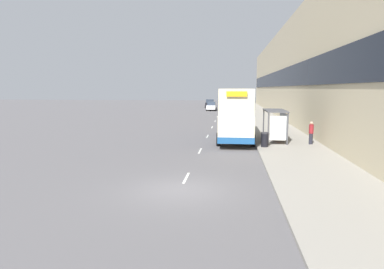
{
  "coord_description": "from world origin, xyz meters",
  "views": [
    {
      "loc": [
        2.15,
        -14.04,
        4.33
      ],
      "look_at": [
        -1.31,
        15.76,
        0.27
      ],
      "focal_mm": 32.0,
      "sensor_mm": 36.0,
      "label": 1
    }
  ],
  "objects_px": {
    "pedestrian_1": "(311,133)",
    "double_decker_bus_near": "(236,113)",
    "car_1": "(210,103)",
    "car_2": "(211,106)",
    "litter_bin": "(265,139)",
    "car_0": "(231,103)",
    "bus_shelter": "(278,120)",
    "pedestrian_at_shelter": "(286,128)"
  },
  "relations": [
    {
      "from": "pedestrian_1",
      "to": "double_decker_bus_near",
      "type": "bearing_deg",
      "value": 156.92
    },
    {
      "from": "double_decker_bus_near",
      "to": "pedestrian_1",
      "type": "relative_size",
      "value": 6.07
    },
    {
      "from": "car_1",
      "to": "pedestrian_1",
      "type": "height_order",
      "value": "pedestrian_1"
    },
    {
      "from": "car_2",
      "to": "litter_bin",
      "type": "relative_size",
      "value": 3.77
    },
    {
      "from": "double_decker_bus_near",
      "to": "car_1",
      "type": "distance_m",
      "value": 49.59
    },
    {
      "from": "double_decker_bus_near",
      "to": "car_0",
      "type": "relative_size",
      "value": 2.46
    },
    {
      "from": "car_0",
      "to": "car_1",
      "type": "xyz_separation_m",
      "value": [
        -4.68,
        -1.57,
        0.01
      ]
    },
    {
      "from": "double_decker_bus_near",
      "to": "car_2",
      "type": "relative_size",
      "value": 2.64
    },
    {
      "from": "car_0",
      "to": "car_1",
      "type": "relative_size",
      "value": 0.97
    },
    {
      "from": "double_decker_bus_near",
      "to": "bus_shelter",
      "type": "bearing_deg",
      "value": -22.04
    },
    {
      "from": "car_1",
      "to": "car_2",
      "type": "relative_size",
      "value": 1.11
    },
    {
      "from": "car_1",
      "to": "car_2",
      "type": "height_order",
      "value": "car_1"
    },
    {
      "from": "double_decker_bus_near",
      "to": "car_1",
      "type": "height_order",
      "value": "double_decker_bus_near"
    },
    {
      "from": "bus_shelter",
      "to": "car_2",
      "type": "relative_size",
      "value": 1.06
    },
    {
      "from": "pedestrian_at_shelter",
      "to": "car_1",
      "type": "bearing_deg",
      "value": 100.73
    },
    {
      "from": "pedestrian_at_shelter",
      "to": "pedestrian_1",
      "type": "relative_size",
      "value": 1.06
    },
    {
      "from": "double_decker_bus_near",
      "to": "car_0",
      "type": "height_order",
      "value": "double_decker_bus_near"
    },
    {
      "from": "car_2",
      "to": "pedestrian_at_shelter",
      "type": "height_order",
      "value": "pedestrian_at_shelter"
    },
    {
      "from": "bus_shelter",
      "to": "pedestrian_1",
      "type": "xyz_separation_m",
      "value": [
        2.36,
        -1.08,
        -0.86
      ]
    },
    {
      "from": "car_1",
      "to": "pedestrian_1",
      "type": "relative_size",
      "value": 2.54
    },
    {
      "from": "car_2",
      "to": "pedestrian_at_shelter",
      "type": "relative_size",
      "value": 2.17
    },
    {
      "from": "car_2",
      "to": "litter_bin",
      "type": "xyz_separation_m",
      "value": [
        6.35,
        -42.26,
        -0.17
      ]
    },
    {
      "from": "car_1",
      "to": "car_2",
      "type": "bearing_deg",
      "value": 95.09
    },
    {
      "from": "bus_shelter",
      "to": "double_decker_bus_near",
      "type": "relative_size",
      "value": 0.4
    },
    {
      "from": "bus_shelter",
      "to": "double_decker_bus_near",
      "type": "xyz_separation_m",
      "value": [
        -3.3,
        1.33,
        0.41
      ]
    },
    {
      "from": "double_decker_bus_near",
      "to": "car_0",
      "type": "bearing_deg",
      "value": 90.65
    },
    {
      "from": "bus_shelter",
      "to": "car_2",
      "type": "height_order",
      "value": "bus_shelter"
    },
    {
      "from": "pedestrian_at_shelter",
      "to": "bus_shelter",
      "type": "bearing_deg",
      "value": -125.83
    },
    {
      "from": "pedestrian_at_shelter",
      "to": "pedestrian_1",
      "type": "bearing_deg",
      "value": -55.1
    },
    {
      "from": "car_0",
      "to": "pedestrian_at_shelter",
      "type": "bearing_deg",
      "value": -84.75
    },
    {
      "from": "car_2",
      "to": "pedestrian_1",
      "type": "xyz_separation_m",
      "value": [
        9.93,
        -40.69,
        0.18
      ]
    },
    {
      "from": "car_2",
      "to": "pedestrian_1",
      "type": "bearing_deg",
      "value": 103.72
    },
    {
      "from": "car_0",
      "to": "car_2",
      "type": "distance_m",
      "value": 13.11
    },
    {
      "from": "double_decker_bus_near",
      "to": "car_1",
      "type": "xyz_separation_m",
      "value": [
        -5.26,
        49.29,
        -1.39
      ]
    },
    {
      "from": "car_0",
      "to": "pedestrian_1",
      "type": "distance_m",
      "value": 53.63
    },
    {
      "from": "bus_shelter",
      "to": "pedestrian_at_shelter",
      "type": "distance_m",
      "value": 1.61
    },
    {
      "from": "bus_shelter",
      "to": "car_0",
      "type": "relative_size",
      "value": 0.99
    },
    {
      "from": "pedestrian_at_shelter",
      "to": "litter_bin",
      "type": "xyz_separation_m",
      "value": [
        -2.04,
        -3.78,
        -0.41
      ]
    },
    {
      "from": "bus_shelter",
      "to": "litter_bin",
      "type": "height_order",
      "value": "bus_shelter"
    },
    {
      "from": "car_2",
      "to": "car_0",
      "type": "bearing_deg",
      "value": -106.39
    },
    {
      "from": "bus_shelter",
      "to": "car_2",
      "type": "xyz_separation_m",
      "value": [
        -7.58,
        39.61,
        -1.03
      ]
    },
    {
      "from": "bus_shelter",
      "to": "double_decker_bus_near",
      "type": "height_order",
      "value": "double_decker_bus_near"
    }
  ]
}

